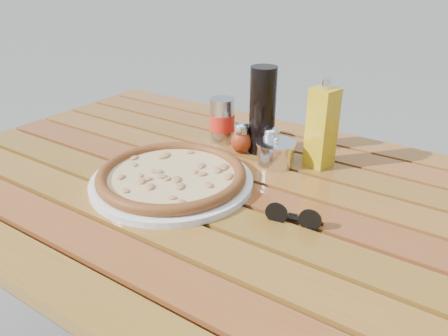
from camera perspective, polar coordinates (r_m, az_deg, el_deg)
The scene contains 10 objects.
table at distance 1.01m, azimuth -0.63°, elevation -5.81°, with size 1.40×0.90×0.75m.
plate at distance 0.98m, azimuth -6.81°, elevation -1.72°, with size 0.36×0.36×0.01m, color white.
pizza at distance 0.97m, azimuth -6.86°, elevation -0.89°, with size 0.40×0.40×0.03m.
pepper_shaker at distance 1.12m, azimuth 2.30°, elevation 3.92°, with size 0.06×0.06×0.08m.
oregano_shaker at distance 1.09m, azimuth 6.15°, elevation 3.17°, with size 0.06×0.06×0.08m.
dark_bottle at distance 1.10m, azimuth 5.04°, elevation 7.48°, with size 0.07×0.07×0.22m, color black.
soda_can at distance 1.18m, azimuth -0.23°, elevation 6.21°, with size 0.08×0.08×0.12m.
olive_oil_cruet at distance 1.05m, azimuth 12.66°, elevation 5.19°, with size 0.07×0.07×0.21m.
parmesan_tin at distance 1.06m, azimuth 6.75°, elevation 1.97°, with size 0.11×0.11×0.07m.
sunglasses at distance 0.84m, azimuth 9.03°, elevation -6.32°, with size 0.11×0.04×0.04m.
Camera 1 is at (0.49, -0.71, 1.21)m, focal length 35.00 mm.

